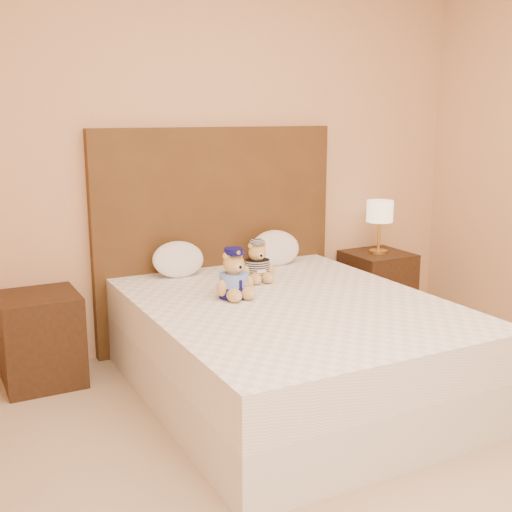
{
  "coord_description": "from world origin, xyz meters",
  "views": [
    {
      "loc": [
        -1.79,
        -1.81,
        1.59
      ],
      "look_at": [
        -0.09,
        1.45,
        0.77
      ],
      "focal_mm": 45.0,
      "sensor_mm": 36.0,
      "label": 1
    }
  ],
  "objects_px": {
    "teddy_police": "(234,273)",
    "pillow_right": "(276,246)",
    "bed": "(290,347)",
    "lamp": "(380,214)",
    "teddy_prisoner": "(257,261)",
    "pillow_left": "(178,258)",
    "nightstand_left": "(41,339)",
    "nightstand_right": "(377,287)"
  },
  "relations": [
    {
      "from": "teddy_prisoner",
      "to": "pillow_right",
      "type": "height_order",
      "value": "pillow_right"
    },
    {
      "from": "pillow_left",
      "to": "lamp",
      "type": "bearing_deg",
      "value": -1.07
    },
    {
      "from": "bed",
      "to": "nightstand_right",
      "type": "height_order",
      "value": "same"
    },
    {
      "from": "pillow_right",
      "to": "lamp",
      "type": "bearing_deg",
      "value": -1.95
    },
    {
      "from": "nightstand_left",
      "to": "pillow_right",
      "type": "xyz_separation_m",
      "value": [
        1.62,
        0.03,
        0.4
      ]
    },
    {
      "from": "nightstand_left",
      "to": "pillow_right",
      "type": "relative_size",
      "value": 1.5
    },
    {
      "from": "nightstand_left",
      "to": "pillow_right",
      "type": "distance_m",
      "value": 1.67
    },
    {
      "from": "pillow_right",
      "to": "nightstand_left",
      "type": "bearing_deg",
      "value": -178.94
    },
    {
      "from": "teddy_police",
      "to": "pillow_left",
      "type": "height_order",
      "value": "teddy_police"
    },
    {
      "from": "nightstand_left",
      "to": "teddy_prisoner",
      "type": "distance_m",
      "value": 1.39
    },
    {
      "from": "nightstand_right",
      "to": "pillow_left",
      "type": "xyz_separation_m",
      "value": [
        -1.61,
        0.03,
        0.4
      ]
    },
    {
      "from": "bed",
      "to": "lamp",
      "type": "bearing_deg",
      "value": 32.62
    },
    {
      "from": "bed",
      "to": "pillow_left",
      "type": "distance_m",
      "value": 0.99
    },
    {
      "from": "bed",
      "to": "lamp",
      "type": "distance_m",
      "value": 1.59
    },
    {
      "from": "bed",
      "to": "nightstand_right",
      "type": "distance_m",
      "value": 1.48
    },
    {
      "from": "teddy_police",
      "to": "teddy_prisoner",
      "type": "height_order",
      "value": "teddy_police"
    },
    {
      "from": "teddy_police",
      "to": "pillow_right",
      "type": "xyz_separation_m",
      "value": [
        0.62,
        0.62,
        -0.01
      ]
    },
    {
      "from": "bed",
      "to": "teddy_police",
      "type": "distance_m",
      "value": 0.53
    },
    {
      "from": "teddy_police",
      "to": "pillow_right",
      "type": "bearing_deg",
      "value": 39.42
    },
    {
      "from": "pillow_left",
      "to": "pillow_right",
      "type": "height_order",
      "value": "pillow_right"
    },
    {
      "from": "bed",
      "to": "lamp",
      "type": "xyz_separation_m",
      "value": [
        1.25,
        0.8,
        0.57
      ]
    },
    {
      "from": "lamp",
      "to": "teddy_police",
      "type": "xyz_separation_m",
      "value": [
        -1.5,
        -0.59,
        -0.15
      ]
    },
    {
      "from": "nightstand_left",
      "to": "lamp",
      "type": "xyz_separation_m",
      "value": [
        2.5,
        0.0,
        0.57
      ]
    },
    {
      "from": "teddy_police",
      "to": "pillow_right",
      "type": "distance_m",
      "value": 0.88
    },
    {
      "from": "nightstand_left",
      "to": "teddy_police",
      "type": "bearing_deg",
      "value": -30.64
    },
    {
      "from": "teddy_prisoner",
      "to": "pillow_right",
      "type": "distance_m",
      "value": 0.48
    },
    {
      "from": "bed",
      "to": "teddy_police",
      "type": "height_order",
      "value": "teddy_police"
    },
    {
      "from": "nightstand_left",
      "to": "pillow_right",
      "type": "bearing_deg",
      "value": 1.06
    },
    {
      "from": "lamp",
      "to": "pillow_right",
      "type": "xyz_separation_m",
      "value": [
        -0.88,
        0.03,
        -0.17
      ]
    },
    {
      "from": "bed",
      "to": "pillow_left",
      "type": "height_order",
      "value": "pillow_left"
    },
    {
      "from": "pillow_left",
      "to": "teddy_prisoner",
      "type": "bearing_deg",
      "value": -41.5
    },
    {
      "from": "teddy_prisoner",
      "to": "pillow_right",
      "type": "xyz_separation_m",
      "value": [
        0.33,
        0.35,
        0.0
      ]
    },
    {
      "from": "teddy_police",
      "to": "teddy_prisoner",
      "type": "xyz_separation_m",
      "value": [
        0.29,
        0.27,
        -0.02
      ]
    },
    {
      "from": "nightstand_left",
      "to": "pillow_left",
      "type": "relative_size",
      "value": 1.57
    },
    {
      "from": "nightstand_right",
      "to": "pillow_left",
      "type": "height_order",
      "value": "pillow_left"
    },
    {
      "from": "nightstand_right",
      "to": "pillow_right",
      "type": "distance_m",
      "value": 0.97
    },
    {
      "from": "teddy_prisoner",
      "to": "pillow_left",
      "type": "height_order",
      "value": "teddy_prisoner"
    },
    {
      "from": "pillow_right",
      "to": "teddy_prisoner",
      "type": "bearing_deg",
      "value": -133.27
    },
    {
      "from": "nightstand_left",
      "to": "teddy_prisoner",
      "type": "bearing_deg",
      "value": -13.99
    },
    {
      "from": "teddy_police",
      "to": "pillow_left",
      "type": "bearing_deg",
      "value": 94.11
    },
    {
      "from": "pillow_left",
      "to": "teddy_police",
      "type": "bearing_deg",
      "value": -80.52
    },
    {
      "from": "nightstand_right",
      "to": "teddy_police",
      "type": "bearing_deg",
      "value": -158.59
    }
  ]
}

